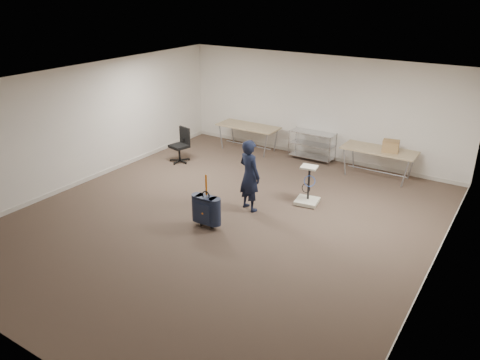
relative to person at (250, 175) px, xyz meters
The scene contains 10 objects.
ground 1.05m from the person, 103.54° to the right, with size 9.00×9.00×0.00m, color #3F2E26.
room_shell 1.02m from the person, 103.34° to the left, with size 8.00×9.00×9.00m.
folding_table_left 3.86m from the person, 122.32° to the left, with size 1.80×0.75×0.73m.
folding_table_right 3.70m from the person, 62.01° to the left, with size 1.80×0.75×0.73m.
wire_shelf 3.53m from the person, 92.69° to the left, with size 1.22×0.47×0.80m.
person is the anchor object (origin of this frame).
suitcase 1.25m from the person, 103.88° to the right, with size 0.42×0.26×1.12m.
office_chair 3.47m from the person, 154.71° to the left, with size 0.57×0.57×0.93m.
equipment_cart 1.42m from the person, 44.40° to the left, with size 0.55×0.55×0.88m.
cardboard_box 3.81m from the person, 58.31° to the left, with size 0.38×0.28×0.28m, color olive.
Camera 1 is at (4.91, -7.03, 4.51)m, focal length 35.00 mm.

